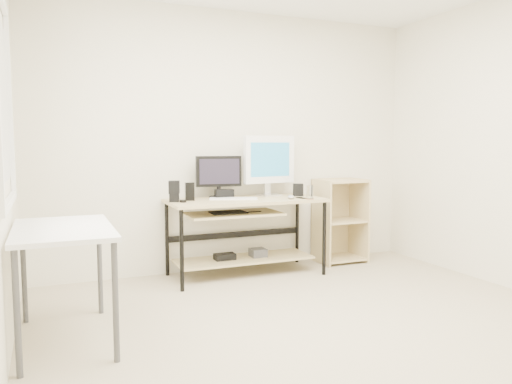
{
  "coord_description": "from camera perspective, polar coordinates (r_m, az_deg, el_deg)",
  "views": [
    {
      "loc": [
        -1.76,
        -2.79,
        1.28
      ],
      "look_at": [
        -0.04,
        1.3,
        0.85
      ],
      "focal_mm": 35.0,
      "sensor_mm": 36.0,
      "label": 1
    }
  ],
  "objects": [
    {
      "name": "white_imac",
      "position": [
        5.07,
        1.53,
        3.53
      ],
      "size": [
        0.57,
        0.18,
        0.61
      ],
      "rotation": [
        0.0,
        0.0,
        0.13
      ],
      "color": "silver",
      "rests_on": "desk"
    },
    {
      "name": "smartphone",
      "position": [
        4.88,
        5.21,
        -0.67
      ],
      "size": [
        0.08,
        0.11,
        0.01
      ],
      "primitive_type": "cube",
      "rotation": [
        0.0,
        0.0,
        0.31
      ],
      "color": "black",
      "rests_on": "desk"
    },
    {
      "name": "mouse",
      "position": [
        4.82,
        4.02,
        -0.57
      ],
      "size": [
        0.1,
        0.12,
        0.04
      ],
      "primitive_type": "ellipsoid",
      "rotation": [
        0.0,
        0.0,
        -0.34
      ],
      "color": "#B7B7BC",
      "rests_on": "desk"
    },
    {
      "name": "speaker_left",
      "position": [
        4.62,
        -9.34,
        0.14
      ],
      "size": [
        0.12,
        0.12,
        0.19
      ],
      "rotation": [
        0.0,
        0.0,
        -0.3
      ],
      "color": "black",
      "rests_on": "desk"
    },
    {
      "name": "shelf_unit",
      "position": [
        5.51,
        9.37,
        -3.17
      ],
      "size": [
        0.5,
        0.4,
        0.9
      ],
      "color": "#D5BF85",
      "rests_on": "ground"
    },
    {
      "name": "volume_puck",
      "position": [
        4.57,
        -8.34,
        -1.02
      ],
      "size": [
        0.06,
        0.06,
        0.03
      ],
      "primitive_type": "cylinder",
      "rotation": [
        0.0,
        0.0,
        0.06
      ],
      "color": "black",
      "rests_on": "desk"
    },
    {
      "name": "keyboard",
      "position": [
        4.77,
        -2.58,
        -0.76
      ],
      "size": [
        0.47,
        0.28,
        0.02
      ],
      "primitive_type": "cube",
      "rotation": [
        0.0,
        0.0,
        -0.36
      ],
      "color": "white",
      "rests_on": "desk"
    },
    {
      "name": "drinking_glass",
      "position": [
        4.8,
        6.18,
        0.01
      ],
      "size": [
        0.08,
        0.08,
        0.13
      ],
      "primitive_type": "cylinder",
      "rotation": [
        0.0,
        0.0,
        -0.35
      ],
      "color": "white",
      "rests_on": "coaster"
    },
    {
      "name": "coaster",
      "position": [
        4.8,
        6.17,
        -0.8
      ],
      "size": [
        0.11,
        0.11,
        0.01
      ],
      "primitive_type": "cylinder",
      "rotation": [
        0.0,
        0.0,
        -0.35
      ],
      "color": "#A46F4A",
      "rests_on": "desk"
    },
    {
      "name": "room",
      "position": [
        3.26,
        7.07,
        6.12
      ],
      "size": [
        4.01,
        4.01,
        2.62
      ],
      "color": "#B7AA8D",
      "rests_on": "ground"
    },
    {
      "name": "desk",
      "position": [
        4.83,
        -1.49,
        -3.29
      ],
      "size": [
        1.5,
        0.65,
        0.75
      ],
      "color": "tan",
      "rests_on": "ground"
    },
    {
      "name": "side_table",
      "position": [
        3.44,
        -21.16,
        -5.06
      ],
      "size": [
        0.6,
        1.0,
        0.75
      ],
      "color": "white",
      "rests_on": "ground"
    },
    {
      "name": "audio_controller",
      "position": [
        4.71,
        -7.6,
        0.06
      ],
      "size": [
        0.09,
        0.06,
        0.17
      ],
      "primitive_type": "cube",
      "rotation": [
        0.0,
        0.0,
        -0.12
      ],
      "color": "black",
      "rests_on": "desk"
    },
    {
      "name": "black_monitor",
      "position": [
        4.89,
        -4.28,
        2.07
      ],
      "size": [
        0.45,
        0.19,
        0.41
      ],
      "rotation": [
        0.0,
        0.0,
        -0.12
      ],
      "color": "black",
      "rests_on": "desk"
    },
    {
      "name": "center_speaker",
      "position": [
        4.85,
        -3.65,
        -0.22
      ],
      "size": [
        0.18,
        0.08,
        0.09
      ],
      "primitive_type": "cube",
      "rotation": [
        0.0,
        0.0,
        -0.0
      ],
      "color": "black",
      "rests_on": "desk"
    },
    {
      "name": "speaker_right",
      "position": [
        5.11,
        4.83,
        0.26
      ],
      "size": [
        0.14,
        0.14,
        0.12
      ],
      "primitive_type": "cube",
      "rotation": [
        0.0,
        0.0,
        -0.42
      ],
      "color": "black",
      "rests_on": "desk"
    }
  ]
}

